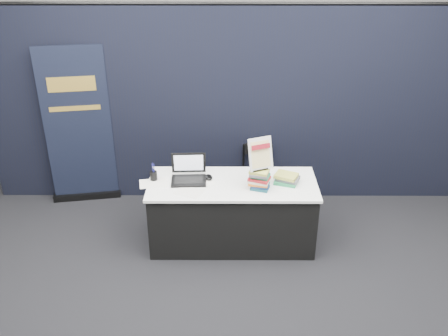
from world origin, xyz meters
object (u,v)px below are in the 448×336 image
book_stack_short (287,179)px  stacking_chair (258,172)px  display_table (232,213)px  book_stack_tall (260,179)px  pullup_banner (79,136)px  laptop (189,174)px  info_sign (261,154)px

book_stack_short → stacking_chair: 0.92m
display_table → stacking_chair: stacking_chair is taller
stacking_chair → book_stack_tall: bearing=-114.4°
display_table → pullup_banner: (-1.87, 0.95, 0.50)m
laptop → book_stack_short: bearing=-6.6°
display_table → pullup_banner: size_ratio=0.91×
display_table → info_sign: info_sign is taller
book_stack_short → laptop: bearing=176.0°
book_stack_short → info_sign: 0.45m
info_sign → display_table: bearing=140.2°
laptop → info_sign: 0.83m
laptop → pullup_banner: 1.65m
pullup_banner → stacking_chair: (2.19, -0.13, -0.43)m
stacking_chair → display_table: bearing=-133.4°
book_stack_tall → stacking_chair: 1.02m
info_sign → stacking_chair: 1.13m
book_stack_short → info_sign: size_ratio=0.81×
book_stack_short → stacking_chair: size_ratio=0.35×
book_stack_tall → stacking_chair: size_ratio=0.29×
info_sign → book_stack_short: bearing=-5.5°
pullup_banner → laptop: bearing=-41.5°
book_stack_short → stacking_chair: (-0.25, 0.81, -0.35)m
info_sign → laptop: bearing=145.6°
book_stack_tall → pullup_banner: bearing=153.6°
laptop → stacking_chair: size_ratio=0.47×
pullup_banner → stacking_chair: 2.23m
book_stack_tall → pullup_banner: (-2.15, 1.07, 0.02)m
info_sign → stacking_chair: (0.04, 0.90, -0.68)m
laptop → display_table: bearing=-11.5°
display_table → book_stack_short: size_ratio=6.32×
display_table → book_stack_tall: book_stack_tall is taller
book_stack_short → pullup_banner: 2.62m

